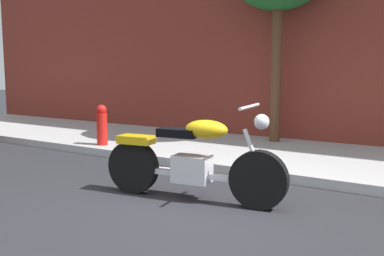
% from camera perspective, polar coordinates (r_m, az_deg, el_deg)
% --- Properties ---
extents(ground_plane, '(60.00, 60.00, 0.00)m').
position_cam_1_polar(ground_plane, '(4.70, 2.64, -11.50)').
color(ground_plane, '#28282D').
extents(sidewalk, '(20.87, 2.98, 0.14)m').
position_cam_1_polar(sidewalk, '(7.52, 14.93, -3.94)').
color(sidewalk, '#B0B0B0').
rests_on(sidewalk, ground).
extents(motorcycle, '(2.28, 0.72, 1.16)m').
position_cam_1_polar(motorcycle, '(5.13, -0.00, -4.50)').
color(motorcycle, black).
rests_on(motorcycle, ground).
extents(fire_hydrant, '(0.20, 0.20, 0.91)m').
position_cam_1_polar(fire_hydrant, '(8.33, -11.77, -0.05)').
color(fire_hydrant, red).
rests_on(fire_hydrant, ground).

